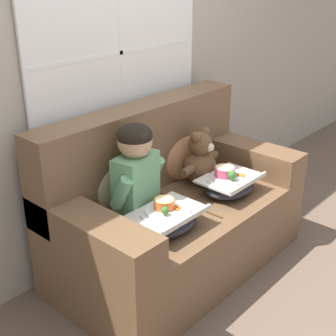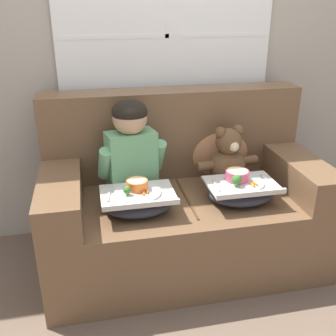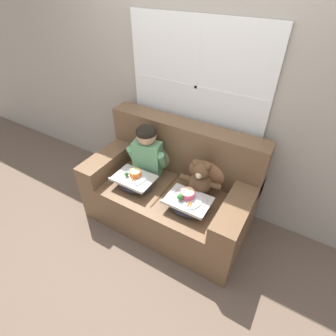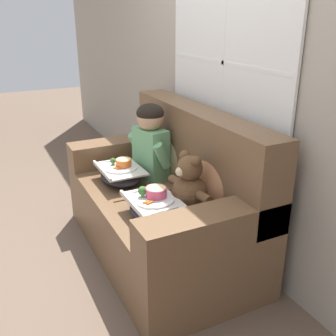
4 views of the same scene
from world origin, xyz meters
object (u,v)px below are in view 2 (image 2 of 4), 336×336
Objects in this scene: teddy_bear at (228,160)px; lap_tray_teddy at (241,190)px; throw_pillow_behind_child at (128,153)px; couch at (181,202)px; child_figure at (131,143)px; lap_tray_child at (138,201)px; throw_pillow_behind_teddy at (219,146)px.

teddy_bear reaches higher than lap_tray_teddy.
teddy_bear is (0.59, -0.17, -0.03)m from throw_pillow_behind_child.
couch reaches higher than lap_tray_teddy.
child_figure is at bearing -89.93° from throw_pillow_behind_child.
child_figure is 1.42× the size of lap_tray_child.
couch is at bearing -2.06° from child_figure.
child_figure reaches higher than throw_pillow_behind_teddy.
throw_pillow_behind_child is 0.74× the size of child_figure.
child_figure is at bearing 89.86° from lap_tray_child.
child_figure reaches higher than teddy_bear.
lap_tray_teddy is at bearing -90.34° from throw_pillow_behind_teddy.
child_figure is at bearing -164.61° from throw_pillow_behind_teddy.
child_figure is (-0.29, 0.01, 0.40)m from couch.
teddy_bear is at bearing -89.79° from throw_pillow_behind_teddy.
couch is 3.92× the size of throw_pillow_behind_child.
teddy_bear is 0.64m from lap_tray_child.
couch is 4.13× the size of lap_tray_teddy.
throw_pillow_behind_teddy reaches higher than lap_tray_child.
throw_pillow_behind_child is 0.58m from throw_pillow_behind_teddy.
couch is at bearing 38.12° from lap_tray_child.
throw_pillow_behind_child reaches higher than lap_tray_child.
throw_pillow_behind_teddy reaches higher than throw_pillow_behind_child.
throw_pillow_behind_teddy reaches higher than teddy_bear.
lap_tray_child is at bearing -90.06° from throw_pillow_behind_child.
throw_pillow_behind_child is at bearing 89.94° from lap_tray_child.
couch is 4.11× the size of lap_tray_child.
teddy_bear is (0.00, -0.17, -0.03)m from throw_pillow_behind_teddy.
couch is 0.39m from teddy_bear.
throw_pillow_behind_teddy is at bearing -0.00° from throw_pillow_behind_child.
teddy_bear is (0.29, 0.01, 0.26)m from couch.
couch is 0.41m from lap_tray_teddy.
lap_tray_teddy is at bearing -38.39° from couch.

